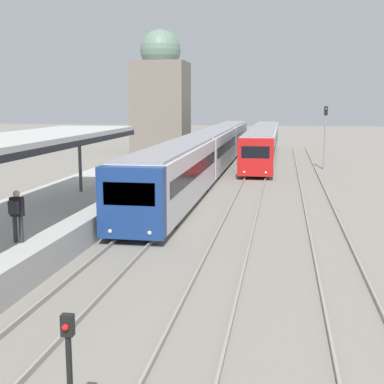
{
  "coord_description": "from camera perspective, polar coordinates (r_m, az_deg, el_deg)",
  "views": [
    {
      "loc": [
        5.6,
        -3.92,
        5.43
      ],
      "look_at": [
        1.88,
        18.0,
        1.66
      ],
      "focal_mm": 50.0,
      "sensor_mm": 36.0,
      "label": 1
    }
  ],
  "objects": [
    {
      "name": "train_near",
      "position": [
        42.68,
        2.06,
        4.66
      ],
      "size": [
        2.59,
        46.39,
        3.13
      ],
      "color": "navy",
      "rests_on": "ground_plane"
    },
    {
      "name": "signal_mast_far",
      "position": [
        44.39,
        14.02,
        6.44
      ],
      "size": [
        0.28,
        0.29,
        5.06
      ],
      "color": "gray",
      "rests_on": "ground_plane"
    },
    {
      "name": "distant_domed_building",
      "position": [
        58.37,
        -3.34,
        10.24
      ],
      "size": [
        5.59,
        5.59,
        12.96
      ],
      "color": "slate",
      "rests_on": "ground_plane"
    },
    {
      "name": "signal_post_near",
      "position": [
        9.31,
        -12.99,
        -17.18
      ],
      "size": [
        0.2,
        0.21,
        2.07
      ],
      "color": "black",
      "rests_on": "ground_plane"
    },
    {
      "name": "person_on_platform",
      "position": [
        17.6,
        -18.2,
        -2.04
      ],
      "size": [
        0.4,
        0.4,
        1.66
      ],
      "color": "#2D2D33",
      "rests_on": "station_platform"
    },
    {
      "name": "train_far",
      "position": [
        51.92,
        7.61,
        5.41
      ],
      "size": [
        2.52,
        29.33,
        3.03
      ],
      "color": "red",
      "rests_on": "ground_plane"
    }
  ]
}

